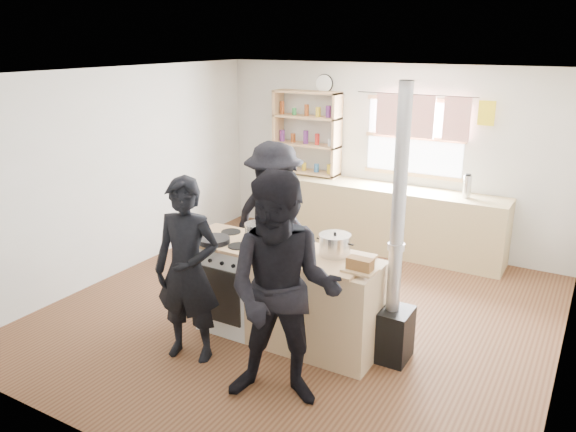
# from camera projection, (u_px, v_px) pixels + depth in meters

# --- Properties ---
(ground) EXTENTS (5.00, 5.00, 0.01)m
(ground) POSITION_uv_depth(u_px,v_px,m) (301.00, 313.00, 6.03)
(ground) COLOR brown
(ground) RESTS_ON ground
(back_counter) EXTENTS (3.40, 0.55, 0.90)m
(back_counter) POSITION_uv_depth(u_px,v_px,m) (378.00, 218.00, 7.73)
(back_counter) COLOR tan
(back_counter) RESTS_ON ground
(shelving_unit) EXTENTS (1.00, 0.28, 1.20)m
(shelving_unit) POSITION_uv_depth(u_px,v_px,m) (307.00, 133.00, 8.07)
(shelving_unit) COLOR tan
(shelving_unit) RESTS_ON back_counter
(thermos) EXTENTS (0.10, 0.10, 0.28)m
(thermos) POSITION_uv_depth(u_px,v_px,m) (467.00, 187.00, 7.00)
(thermos) COLOR silver
(thermos) RESTS_ON back_counter
(cooking_island) EXTENTS (1.97, 0.64, 0.93)m
(cooking_island) POSITION_uv_depth(u_px,v_px,m) (287.00, 295.00, 5.37)
(cooking_island) COLOR white
(cooking_island) RESTS_ON ground
(skillet_greens) EXTENTS (0.43, 0.43, 0.05)m
(skillet_greens) POSITION_uv_depth(u_px,v_px,m) (214.00, 240.00, 5.41)
(skillet_greens) COLOR black
(skillet_greens) RESTS_ON cooking_island
(roast_tray) EXTENTS (0.39, 0.30, 0.08)m
(roast_tray) POSITION_uv_depth(u_px,v_px,m) (278.00, 246.00, 5.22)
(roast_tray) COLOR silver
(roast_tray) RESTS_ON cooking_island
(stockpot_stove) EXTENTS (0.25, 0.25, 0.20)m
(stockpot_stove) POSITION_uv_depth(u_px,v_px,m) (257.00, 232.00, 5.45)
(stockpot_stove) COLOR silver
(stockpot_stove) RESTS_ON cooking_island
(stockpot_counter) EXTENTS (0.29, 0.29, 0.22)m
(stockpot_counter) POSITION_uv_depth(u_px,v_px,m) (335.00, 245.00, 5.08)
(stockpot_counter) COLOR silver
(stockpot_counter) RESTS_ON cooking_island
(bread_board) EXTENTS (0.29, 0.21, 0.12)m
(bread_board) POSITION_uv_depth(u_px,v_px,m) (360.00, 266.00, 4.74)
(bread_board) COLOR tan
(bread_board) RESTS_ON cooking_island
(flue_heater) EXTENTS (0.35, 0.35, 2.50)m
(flue_heater) POSITION_uv_depth(u_px,v_px,m) (393.00, 293.00, 4.99)
(flue_heater) COLOR black
(flue_heater) RESTS_ON ground
(person_near_left) EXTENTS (0.70, 0.54, 1.70)m
(person_near_left) POSITION_uv_depth(u_px,v_px,m) (188.00, 271.00, 4.97)
(person_near_left) COLOR black
(person_near_left) RESTS_ON ground
(person_near_right) EXTENTS (1.11, 0.98, 1.91)m
(person_near_right) POSITION_uv_depth(u_px,v_px,m) (283.00, 292.00, 4.31)
(person_near_right) COLOR black
(person_near_right) RESTS_ON ground
(person_far) EXTENTS (1.22, 0.82, 1.75)m
(person_far) POSITION_uv_depth(u_px,v_px,m) (274.00, 219.00, 6.30)
(person_far) COLOR black
(person_far) RESTS_ON ground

